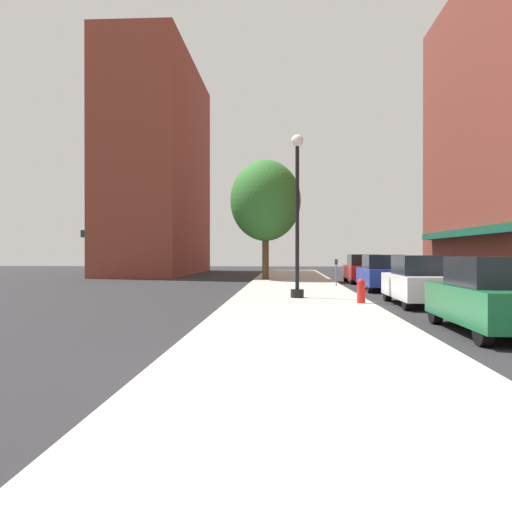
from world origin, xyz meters
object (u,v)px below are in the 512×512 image
Objects in this scene: fire_hydrant at (361,291)px; car_green at (494,296)px; car_blue at (382,273)px; tree_near at (265,201)px; car_red at (363,269)px; parking_meter_near at (336,269)px; lamppost at (297,212)px; car_white at (421,281)px.

fire_hydrant is 0.18× the size of car_green.
car_green is at bearing -89.59° from car_blue.
car_red is (5.67, -1.49, -4.12)m from tree_near.
tree_near is 1.70× the size of car_green.
parking_meter_near is 2.54m from car_blue.
lamppost reaches higher than car_blue.
lamppost is 0.81× the size of tree_near.
car_green is (2.01, -5.79, 0.29)m from fire_hydrant.
parking_meter_near is at bearing 100.39° from car_white.
tree_near is 1.70× the size of car_red.
lamppost is 7.27m from car_blue.
car_white and car_blue have the same top height.
tree_near reaches higher than parking_meter_near.
tree_near is at bearing 164.59° from car_red.
car_red is (2.01, 13.94, 0.29)m from fire_hydrant.
car_red is (0.00, 13.46, 0.00)m from car_white.
car_white reaches higher than parking_meter_near.
parking_meter_near is 8.96m from car_white.
car_blue is at bearing -54.13° from tree_near.
car_white is at bearing -89.59° from car_blue.
car_red is at bearing 87.82° from car_white.
lamppost is at bearing -83.00° from tree_near.
car_green is 1.00× the size of car_white.
car_green is 13.38m from car_blue.
car_green and car_white have the same top height.
car_red is at bearing 81.80° from fire_hydrant.
fire_hydrant is at bearing -90.37° from parking_meter_near.
car_blue and car_red have the same top height.
car_green is (1.95, -15.01, -0.14)m from parking_meter_near.
parking_meter_near is at bearing -59.09° from tree_near.
car_green and car_red have the same top height.
car_green and car_blue have the same top height.
lamppost reaches higher than fire_hydrant.
car_green is 1.00× the size of car_blue.
parking_meter_near is 0.30× the size of car_blue.
lamppost is 1.37× the size of car_blue.
tree_near reaches higher than fire_hydrant.
parking_meter_near is at bearing 73.92° from lamppost.
car_white is 13.46m from car_red.
lamppost reaches higher than car_red.
tree_near is at bearing 97.00° from lamppost.
car_blue is (5.67, -7.84, -4.12)m from tree_near.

